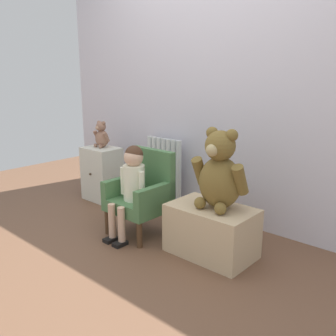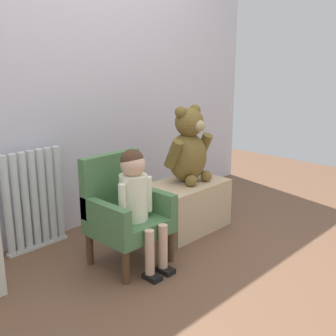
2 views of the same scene
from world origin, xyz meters
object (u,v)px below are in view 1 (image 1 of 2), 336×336
object	(u,v)px
radiator	(164,173)
small_teddy_bear	(102,136)
child_figure	(132,178)
low_bench	(211,231)
large_teddy_bear	(220,174)
child_armchair	(142,193)
small_dresser	(102,174)

from	to	relation	value
radiator	small_teddy_bear	size ratio (longest dim) A/B	2.54
radiator	child_figure	distance (m)	0.76
radiator	low_bench	bearing A→B (deg)	-29.18
child_figure	low_bench	size ratio (longest dim) A/B	1.22
child_figure	large_teddy_bear	xyz separation A→B (m)	(0.68, 0.19, 0.13)
low_bench	small_teddy_bear	bearing A→B (deg)	170.06
child_figure	low_bench	world-z (taller)	child_figure
large_teddy_bear	small_teddy_bear	xyz separation A→B (m)	(-1.59, 0.25, 0.05)
child_armchair	low_bench	world-z (taller)	child_armchair
radiator	small_teddy_bear	xyz separation A→B (m)	(-0.62, -0.25, 0.33)
child_figure	large_teddy_bear	size ratio (longest dim) A/B	1.32
small_dresser	small_teddy_bear	bearing A→B (deg)	118.80
radiator	low_bench	size ratio (longest dim) A/B	1.11
child_armchair	low_bench	distance (m)	0.67
child_figure	small_teddy_bear	distance (m)	1.02
small_dresser	child_armchair	size ratio (longest dim) A/B	0.80
low_bench	small_teddy_bear	world-z (taller)	small_teddy_bear
low_bench	large_teddy_bear	xyz separation A→B (m)	(0.04, 0.02, 0.43)
child_figure	low_bench	xyz separation A→B (m)	(0.65, 0.16, -0.30)
small_dresser	child_armchair	xyz separation A→B (m)	(0.89, -0.30, 0.06)
large_teddy_bear	small_dresser	bearing A→B (deg)	171.93
small_dresser	large_teddy_bear	bearing A→B (deg)	-8.07
low_bench	small_teddy_bear	xyz separation A→B (m)	(-1.55, 0.27, 0.48)
radiator	low_bench	xyz separation A→B (m)	(0.93, -0.52, -0.15)
radiator	small_dresser	xyz separation A→B (m)	(-0.60, -0.27, -0.06)
small_dresser	child_armchair	world-z (taller)	child_armchair
radiator	low_bench	distance (m)	1.08
low_bench	large_teddy_bear	size ratio (longest dim) A/B	1.08
child_armchair	low_bench	bearing A→B (deg)	4.57
radiator	small_teddy_bear	bearing A→B (deg)	-158.04
large_teddy_bear	low_bench	bearing A→B (deg)	-149.05
large_teddy_bear	small_teddy_bear	bearing A→B (deg)	171.12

